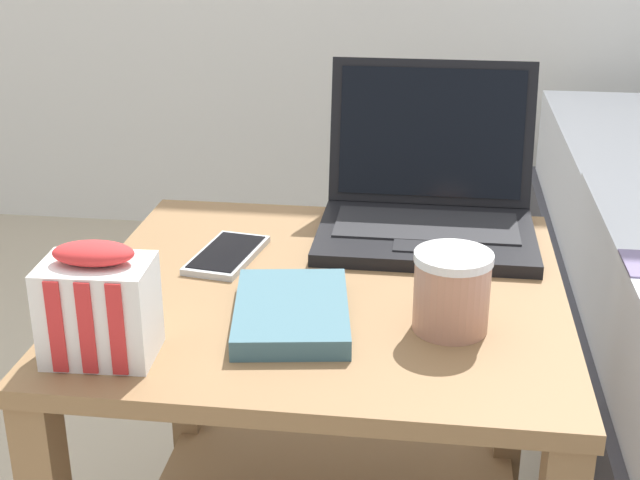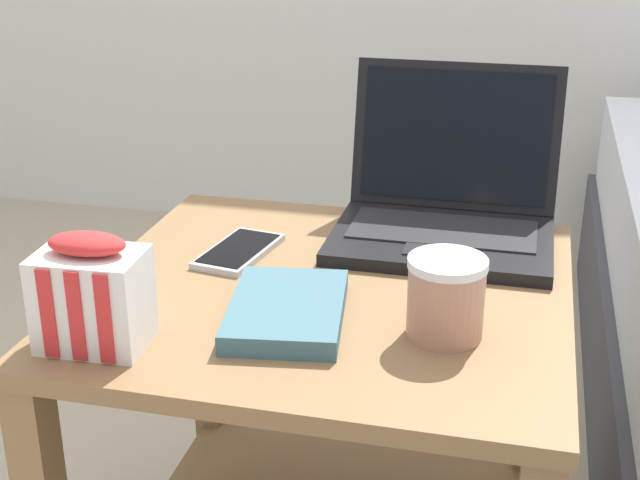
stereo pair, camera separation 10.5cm
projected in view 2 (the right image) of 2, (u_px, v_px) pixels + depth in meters
bedside_table at (328, 420)px, 1.20m from camera, size 0.60×0.58×0.56m
laptop at (446, 205)px, 1.27m from camera, size 0.30×0.27×0.23m
mug_front_left at (446, 292)px, 0.99m from camera, size 0.09×0.13×0.09m
snack_bag at (92, 295)px, 0.96m from camera, size 0.12×0.09×0.13m
cell_phone at (239, 251)px, 1.22m from camera, size 0.09×0.15×0.01m
closed_book at (287, 310)px, 1.03m from camera, size 0.16×0.21×0.02m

